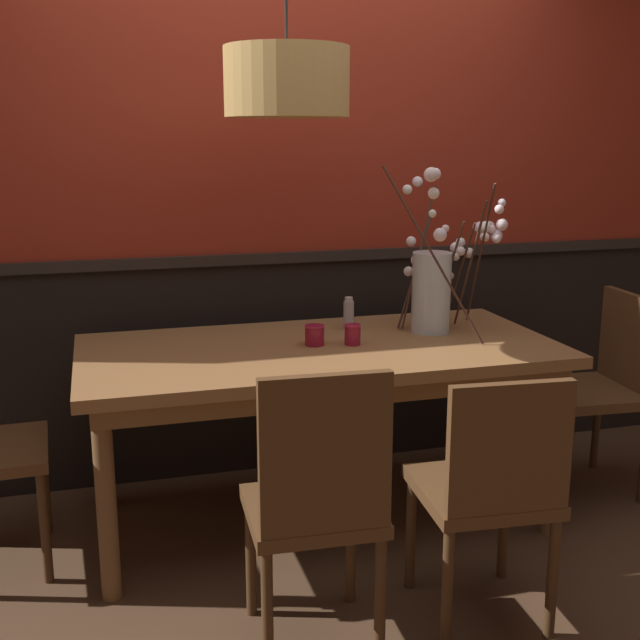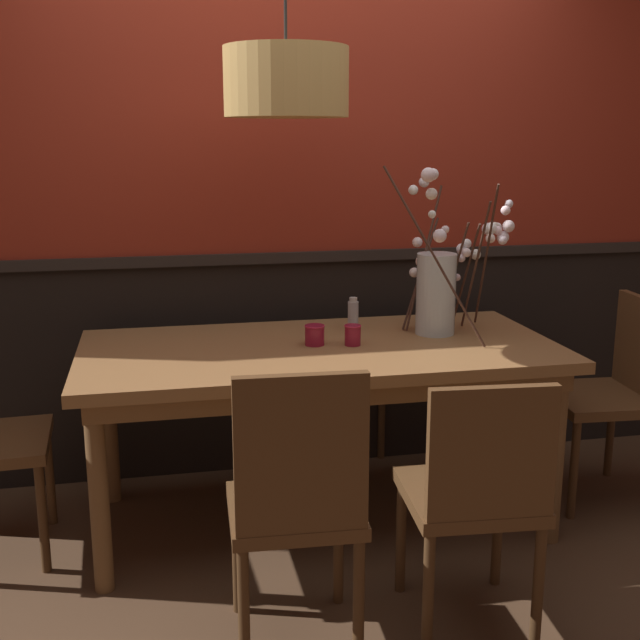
# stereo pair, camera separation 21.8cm
# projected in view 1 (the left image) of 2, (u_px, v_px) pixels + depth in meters

# --- Properties ---
(ground_plane) EXTENTS (24.00, 24.00, 0.00)m
(ground_plane) POSITION_uv_depth(u_px,v_px,m) (320.00, 519.00, 3.41)
(ground_plane) COLOR #4C3321
(back_wall) EXTENTS (5.48, 0.14, 2.79)m
(back_wall) POSITION_uv_depth(u_px,v_px,m) (282.00, 183.00, 3.71)
(back_wall) COLOR black
(back_wall) RESTS_ON ground
(dining_table) EXTENTS (1.93, 0.93, 0.77)m
(dining_table) POSITION_uv_depth(u_px,v_px,m) (320.00, 365.00, 3.25)
(dining_table) COLOR olive
(dining_table) RESTS_ON ground
(chair_far_side_left) EXTENTS (0.47, 0.42, 0.90)m
(chair_far_side_left) POSITION_uv_depth(u_px,v_px,m) (216.00, 358.00, 4.00)
(chair_far_side_left) COLOR brown
(chair_far_side_left) RESTS_ON ground
(chair_near_side_right) EXTENTS (0.45, 0.47, 0.89)m
(chair_near_side_right) POSITION_uv_depth(u_px,v_px,m) (490.00, 485.00, 2.57)
(chair_near_side_right) COLOR brown
(chair_near_side_right) RESTS_ON ground
(chair_near_side_left) EXTENTS (0.43, 0.42, 0.95)m
(chair_near_side_left) POSITION_uv_depth(u_px,v_px,m) (317.00, 498.00, 2.42)
(chair_near_side_left) COLOR brown
(chair_near_side_left) RESTS_ON ground
(chair_head_east_end) EXTENTS (0.46, 0.49, 0.91)m
(chair_head_east_end) POSITION_uv_depth(u_px,v_px,m) (603.00, 380.00, 3.61)
(chair_head_east_end) COLOR brown
(chair_head_east_end) RESTS_ON ground
(chair_far_side_right) EXTENTS (0.45, 0.45, 0.96)m
(chair_far_side_right) POSITION_uv_depth(u_px,v_px,m) (328.00, 345.00, 4.16)
(chair_far_side_right) COLOR brown
(chair_far_side_right) RESTS_ON ground
(vase_with_blossoms) EXTENTS (0.60, 0.58, 0.72)m
(vase_with_blossoms) POSITION_uv_depth(u_px,v_px,m) (436.00, 284.00, 3.41)
(vase_with_blossoms) COLOR silver
(vase_with_blossoms) RESTS_ON dining_table
(candle_holder_nearer_center) EXTENTS (0.07, 0.07, 0.08)m
(candle_holder_nearer_center) POSITION_uv_depth(u_px,v_px,m) (353.00, 334.00, 3.23)
(candle_holder_nearer_center) COLOR maroon
(candle_holder_nearer_center) RESTS_ON dining_table
(candle_holder_nearer_edge) EXTENTS (0.08, 0.08, 0.08)m
(candle_holder_nearer_edge) POSITION_uv_depth(u_px,v_px,m) (315.00, 335.00, 3.23)
(candle_holder_nearer_edge) COLOR maroon
(candle_holder_nearer_edge) RESTS_ON dining_table
(condiment_bottle) EXTENTS (0.05, 0.05, 0.14)m
(condiment_bottle) POSITION_uv_depth(u_px,v_px,m) (349.00, 314.00, 3.50)
(condiment_bottle) COLOR #ADADB2
(condiment_bottle) RESTS_ON dining_table
(pendant_lamp) EXTENTS (0.47, 0.47, 1.12)m
(pendant_lamp) POSITION_uv_depth(u_px,v_px,m) (287.00, 82.00, 2.96)
(pendant_lamp) COLOR tan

